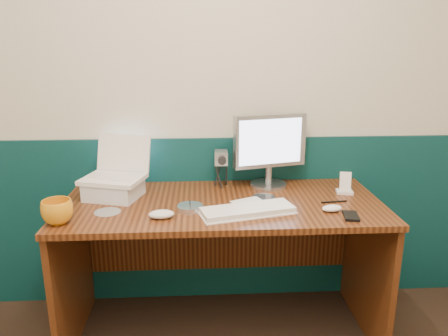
{
  "coord_description": "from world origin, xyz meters",
  "views": [
    {
      "loc": [
        0.05,
        -0.68,
        1.52
      ],
      "look_at": [
        0.16,
        1.23,
        0.97
      ],
      "focal_mm": 35.0,
      "sensor_mm": 36.0,
      "label": 1
    }
  ],
  "objects": [
    {
      "name": "back_wall",
      "position": [
        0.0,
        1.75,
        1.25
      ],
      "size": [
        3.5,
        0.04,
        2.5
      ],
      "primitive_type": "cube",
      "color": "beige",
      "rests_on": "ground"
    },
    {
      "name": "wainscot",
      "position": [
        0.0,
        1.74,
        0.5
      ],
      "size": [
        3.48,
        0.02,
        1.0
      ],
      "primitive_type": "cube",
      "color": "#072E2E",
      "rests_on": "ground"
    },
    {
      "name": "desk",
      "position": [
        0.16,
        1.38,
        0.38
      ],
      "size": [
        1.6,
        0.7,
        0.75
      ],
      "primitive_type": "cube",
      "color": "#361809",
      "rests_on": "ground"
    },
    {
      "name": "laptop_riser",
      "position": [
        -0.4,
        1.48,
        0.79
      ],
      "size": [
        0.31,
        0.28,
        0.09
      ],
      "primitive_type": "cube",
      "rotation": [
        0.0,
        0.0,
        -0.28
      ],
      "color": "silver",
      "rests_on": "desk"
    },
    {
      "name": "laptop",
      "position": [
        -0.4,
        1.48,
        0.96
      ],
      "size": [
        0.35,
        0.3,
        0.25
      ],
      "primitive_type": null,
      "rotation": [
        0.0,
        0.0,
        -0.28
      ],
      "color": "white",
      "rests_on": "laptop_riser"
    },
    {
      "name": "monitor",
      "position": [
        0.43,
        1.62,
        0.95
      ],
      "size": [
        0.42,
        0.21,
        0.4
      ],
      "primitive_type": null,
      "rotation": [
        0.0,
        0.0,
        0.25
      ],
      "color": "#A4A4A9",
      "rests_on": "desk"
    },
    {
      "name": "keyboard",
      "position": [
        0.27,
        1.22,
        0.76
      ],
      "size": [
        0.45,
        0.25,
        0.02
      ],
      "primitive_type": "cube",
      "rotation": [
        0.0,
        0.0,
        0.25
      ],
      "color": "white",
      "rests_on": "desk"
    },
    {
      "name": "mouse_right",
      "position": [
        0.67,
        1.22,
        0.77
      ],
      "size": [
        0.1,
        0.07,
        0.03
      ],
      "primitive_type": "ellipsoid",
      "rotation": [
        0.0,
        0.0,
        0.14
      ],
      "color": "white",
      "rests_on": "desk"
    },
    {
      "name": "mouse_left",
      "position": [
        -0.13,
        1.18,
        0.77
      ],
      "size": [
        0.12,
        0.08,
        0.04
      ],
      "primitive_type": "ellipsoid",
      "rotation": [
        0.0,
        0.0,
        0.08
      ],
      "color": "silver",
      "rests_on": "desk"
    },
    {
      "name": "mug",
      "position": [
        -0.58,
        1.15,
        0.8
      ],
      "size": [
        0.16,
        0.16,
        0.11
      ],
      "primitive_type": "imported",
      "rotation": [
        0.0,
        0.0,
        0.17
      ],
      "color": "orange",
      "rests_on": "desk"
    },
    {
      "name": "camcorder",
      "position": [
        0.16,
        1.63,
        0.84
      ],
      "size": [
        0.08,
        0.12,
        0.18
      ],
      "primitive_type": null,
      "rotation": [
        0.0,
        0.0,
        -0.03
      ],
      "color": "#AFAFB4",
      "rests_on": "desk"
    },
    {
      "name": "cd_spindle",
      "position": [
        -0.0,
        1.27,
        0.76
      ],
      "size": [
        0.12,
        0.12,
        0.03
      ],
      "primitive_type": "cylinder",
      "color": "silver",
      "rests_on": "desk"
    },
    {
      "name": "cd_loose_a",
      "position": [
        -0.39,
        1.27,
        0.75
      ],
      "size": [
        0.13,
        0.13,
        0.0
      ],
      "primitive_type": "cylinder",
      "color": "silver",
      "rests_on": "desk"
    },
    {
      "name": "cd_loose_b",
      "position": [
        0.38,
        1.44,
        0.75
      ],
      "size": [
        0.11,
        0.11,
        0.0
      ],
      "primitive_type": "cylinder",
      "color": "#B3B9C4",
      "rests_on": "desk"
    },
    {
      "name": "pen",
      "position": [
        0.72,
        1.34,
        0.75
      ],
      "size": [
        0.14,
        0.02,
        0.01
      ],
      "primitive_type": "cylinder",
      "rotation": [
        0.0,
        1.57,
        0.12
      ],
      "color": "black",
      "rests_on": "desk"
    },
    {
      "name": "papers",
      "position": [
        0.29,
        1.36,
        0.75
      ],
      "size": [
        0.19,
        0.16,
        0.0
      ],
      "primitive_type": "cube",
      "rotation": [
        0.0,
        0.0,
        0.44
      ],
      "color": "white",
      "rests_on": "desk"
    },
    {
      "name": "dock",
      "position": [
        0.81,
        1.47,
        0.76
      ],
      "size": [
        0.09,
        0.08,
        0.02
      ],
      "primitive_type": "cube",
      "rotation": [
        0.0,
        0.0,
        -0.17
      ],
      "color": "silver",
      "rests_on": "desk"
    },
    {
      "name": "music_player",
      "position": [
        0.81,
        1.47,
        0.82
      ],
      "size": [
        0.06,
        0.04,
        0.1
      ],
      "primitive_type": "cube",
      "rotation": [
        -0.17,
        0.0,
        -0.17
      ],
      "color": "white",
      "rests_on": "dock"
    },
    {
      "name": "pda",
      "position": [
        0.74,
        1.14,
        0.76
      ],
      "size": [
        0.08,
        0.12,
        0.01
      ],
      "primitive_type": "cube",
      "rotation": [
        0.0,
        0.0,
        -0.18
      ],
      "color": "black",
      "rests_on": "desk"
    }
  ]
}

